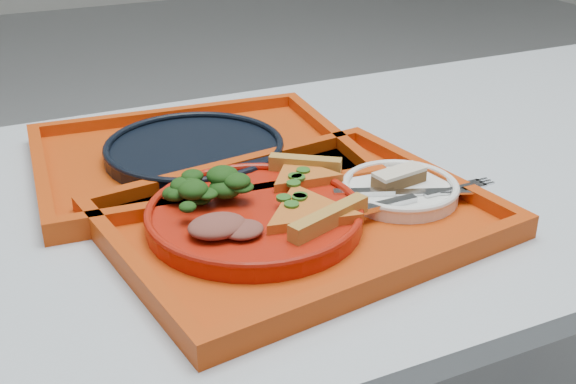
# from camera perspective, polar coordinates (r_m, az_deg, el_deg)

# --- Properties ---
(table) EXTENTS (1.60, 0.80, 0.75)m
(table) POSITION_cam_1_polar(r_m,az_deg,el_deg) (1.10, 6.50, -1.50)
(table) COLOR #ADB9C2
(table) RESTS_ON ground
(tray_main) EXTENTS (0.49, 0.41, 0.01)m
(tray_main) POSITION_cam_1_polar(r_m,az_deg,el_deg) (0.89, 0.89, -2.51)
(tray_main) COLOR #B03609
(tray_main) RESTS_ON table
(tray_far) EXTENTS (0.48, 0.38, 0.01)m
(tray_far) POSITION_cam_1_polar(r_m,az_deg,el_deg) (1.07, -7.36, 2.52)
(tray_far) COLOR #B03609
(tray_far) RESTS_ON table
(dinner_plate) EXTENTS (0.26, 0.26, 0.02)m
(dinner_plate) POSITION_cam_1_polar(r_m,az_deg,el_deg) (0.87, -2.66, -2.09)
(dinner_plate) COLOR #A2190A
(dinner_plate) RESTS_ON tray_main
(side_plate) EXTENTS (0.15, 0.15, 0.01)m
(side_plate) POSITION_cam_1_polar(r_m,az_deg,el_deg) (0.95, 8.82, -0.01)
(side_plate) COLOR white
(side_plate) RESTS_ON tray_main
(navy_plate) EXTENTS (0.26, 0.26, 0.02)m
(navy_plate) POSITION_cam_1_polar(r_m,az_deg,el_deg) (1.07, -7.40, 3.21)
(navy_plate) COLOR black
(navy_plate) RESTS_ON tray_far
(pizza_slice_a) EXTENTS (0.15, 0.16, 0.02)m
(pizza_slice_a) POSITION_cam_1_polar(r_m,az_deg,el_deg) (0.85, 1.60, -1.31)
(pizza_slice_a) COLOR orange
(pizza_slice_a) RESTS_ON dinner_plate
(pizza_slice_b) EXTENTS (0.14, 0.14, 0.02)m
(pizza_slice_b) POSITION_cam_1_polar(r_m,az_deg,el_deg) (0.94, 1.10, 1.55)
(pizza_slice_b) COLOR orange
(pizza_slice_b) RESTS_ON dinner_plate
(salad_heap) EXTENTS (0.09, 0.08, 0.04)m
(salad_heap) POSITION_cam_1_polar(r_m,az_deg,el_deg) (0.88, -6.52, 0.41)
(salad_heap) COLOR black
(salad_heap) RESTS_ON dinner_plate
(meat_portion) EXTENTS (0.07, 0.05, 0.02)m
(meat_portion) POSITION_cam_1_polar(r_m,az_deg,el_deg) (0.81, -5.61, -2.68)
(meat_portion) COLOR brown
(meat_portion) RESTS_ON dinner_plate
(dessert_bar) EXTENTS (0.08, 0.04, 0.02)m
(dessert_bar) POSITION_cam_1_polar(r_m,az_deg,el_deg) (0.95, 8.77, 1.18)
(dessert_bar) COLOR #4B3219
(dessert_bar) RESTS_ON side_plate
(knife) EXTENTS (0.18, 0.08, 0.01)m
(knife) POSITION_cam_1_polar(r_m,az_deg,el_deg) (0.93, 9.30, 0.06)
(knife) COLOR silver
(knife) RESTS_ON side_plate
(fork) EXTENTS (0.19, 0.03, 0.01)m
(fork) POSITION_cam_1_polar(r_m,az_deg,el_deg) (0.92, 10.72, -0.26)
(fork) COLOR silver
(fork) RESTS_ON side_plate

